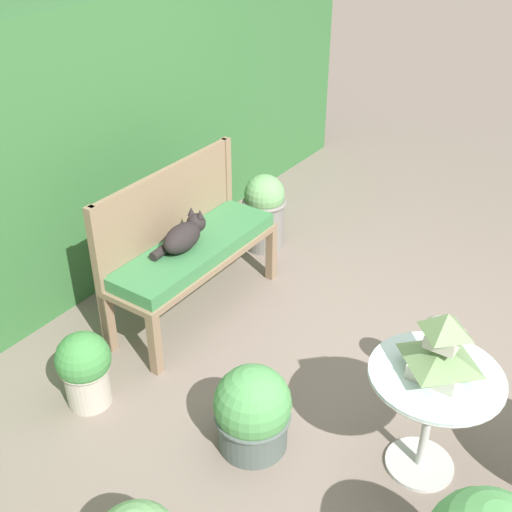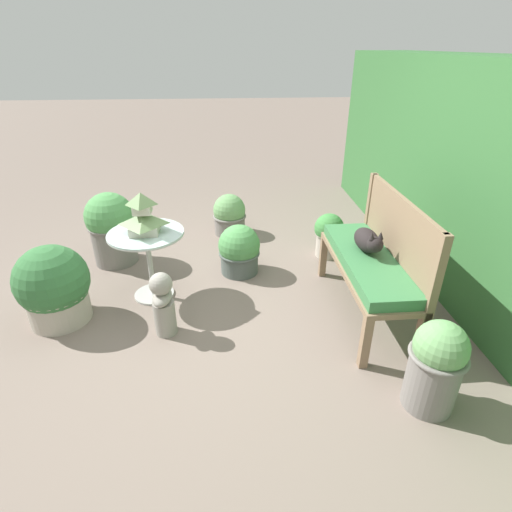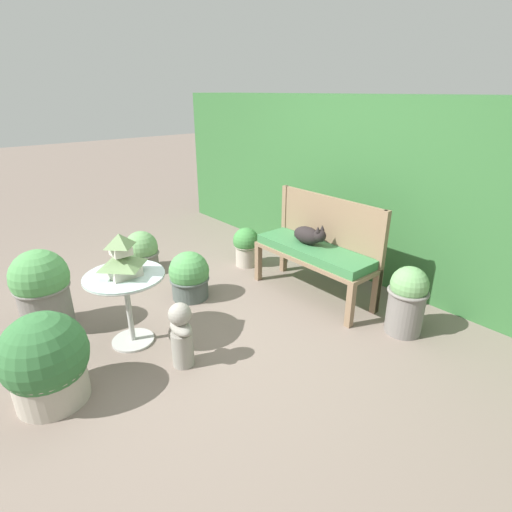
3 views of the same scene
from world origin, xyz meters
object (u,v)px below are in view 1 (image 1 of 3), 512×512
garden_bust (433,354)px  potted_plant_patio_mid (253,411)px  cat (184,235)px  potted_plant_table_far (85,368)px  garden_bench (195,254)px  pagoda_birdhouse (442,349)px  patio_table (433,395)px  potted_plant_hedge_corner (264,211)px

garden_bust → potted_plant_patio_mid: 1.09m
cat → garden_bust: cat is taller
cat → potted_plant_table_far: (-0.95, -0.05, -0.38)m
garden_bench → pagoda_birdhouse: size_ratio=3.80×
patio_table → potted_plant_hedge_corner: patio_table is taller
potted_plant_hedge_corner → potted_plant_patio_mid: potted_plant_hedge_corner is taller
cat → pagoda_birdhouse: size_ratio=1.25×
patio_table → pagoda_birdhouse: 0.28m
potted_plant_hedge_corner → potted_plant_table_far: potted_plant_hedge_corner is taller
potted_plant_table_far → garden_bench: bearing=2.4°
potted_plant_hedge_corner → potted_plant_patio_mid: bearing=-147.9°
patio_table → potted_plant_table_far: bearing=110.0°
patio_table → pagoda_birdhouse: size_ratio=1.83×
cat → potted_plant_table_far: size_ratio=0.92×
pagoda_birdhouse → potted_plant_hedge_corner: pagoda_birdhouse is taller
patio_table → garden_bust: 0.60m
cat → potted_plant_table_far: bearing=179.6°
potted_plant_table_far → patio_table: bearing=-70.0°
garden_bench → potted_plant_table_far: garden_bench is taller
potted_plant_hedge_corner → pagoda_birdhouse: bearing=-126.3°
patio_table → potted_plant_table_far: 1.86m
cat → garden_bust: size_ratio=0.81×
potted_plant_table_far → potted_plant_hedge_corner: bearing=4.2°
patio_table → garden_bust: bearing=17.8°
potted_plant_table_far → cat: bearing=3.2°
garden_bust → potted_plant_patio_mid: (-0.90, 0.61, -0.04)m
garden_bust → patio_table: bearing=-157.2°
garden_bench → pagoda_birdhouse: 1.85m
pagoda_birdhouse → garden_bust: pagoda_birdhouse is taller
garden_bench → patio_table: size_ratio=2.07×
potted_plant_patio_mid → pagoda_birdhouse: bearing=-65.3°
garden_bench → potted_plant_patio_mid: garden_bench is taller
patio_table → potted_plant_patio_mid: patio_table is taller
pagoda_birdhouse → garden_bust: (0.54, 0.17, -0.49)m
garden_bench → potted_plant_hedge_corner: potted_plant_hedge_corner is taller
potted_plant_hedge_corner → garden_bench: bearing=-173.8°
cat → potted_plant_hedge_corner: bearing=1.7°
pagoda_birdhouse → potted_plant_patio_mid: 1.02m
pagoda_birdhouse → patio_table: bearing=45.0°
patio_table → garden_bust: size_ratio=1.19×
garden_bench → pagoda_birdhouse: (-0.40, -1.78, 0.32)m
patio_table → potted_plant_patio_mid: (-0.36, 0.79, -0.25)m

